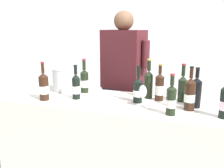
{
  "coord_description": "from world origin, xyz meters",
  "views": [
    {
      "loc": [
        0.6,
        -1.96,
        1.59
      ],
      "look_at": [
        -0.1,
        0.0,
        1.09
      ],
      "focal_mm": 39.78,
      "sensor_mm": 36.0,
      "label": 1
    }
  ],
  "objects_px": {
    "wine_bottle_0": "(149,83)",
    "wine_bottle_9": "(196,92)",
    "wine_bottle_6": "(76,86)",
    "wine_bottle_7": "(171,100)",
    "wine_bottle_8": "(84,81)",
    "wine_bottle_2": "(138,90)",
    "wine_bottle_5": "(44,87)",
    "wine_glass": "(143,93)",
    "wine_bottle_1": "(159,87)",
    "wine_bottle_4": "(190,94)",
    "person_server": "(123,93)",
    "wine_bottle_10": "(182,87)",
    "ice_bucket": "(64,79)"
  },
  "relations": [
    {
      "from": "wine_bottle_2",
      "to": "wine_bottle_5",
      "type": "distance_m",
      "value": 0.82
    },
    {
      "from": "wine_bottle_2",
      "to": "ice_bucket",
      "type": "distance_m",
      "value": 0.81
    },
    {
      "from": "wine_bottle_0",
      "to": "wine_bottle_7",
      "type": "distance_m",
      "value": 0.45
    },
    {
      "from": "wine_bottle_2",
      "to": "wine_bottle_7",
      "type": "relative_size",
      "value": 1.03
    },
    {
      "from": "wine_bottle_4",
      "to": "wine_bottle_7",
      "type": "relative_size",
      "value": 1.11
    },
    {
      "from": "wine_bottle_0",
      "to": "wine_bottle_6",
      "type": "height_order",
      "value": "wine_bottle_0"
    },
    {
      "from": "wine_bottle_5",
      "to": "wine_bottle_7",
      "type": "xyz_separation_m",
      "value": [
        1.1,
        -0.01,
        -0.01
      ]
    },
    {
      "from": "wine_bottle_2",
      "to": "wine_bottle_6",
      "type": "height_order",
      "value": "wine_bottle_2"
    },
    {
      "from": "wine_bottle_5",
      "to": "wine_glass",
      "type": "height_order",
      "value": "wine_bottle_5"
    },
    {
      "from": "wine_bottle_6",
      "to": "wine_bottle_4",
      "type": "bearing_deg",
      "value": 1.37
    },
    {
      "from": "wine_bottle_2",
      "to": "wine_glass",
      "type": "xyz_separation_m",
      "value": [
        0.06,
        -0.1,
        0.01
      ]
    },
    {
      "from": "wine_glass",
      "to": "wine_bottle_10",
      "type": "bearing_deg",
      "value": 41.09
    },
    {
      "from": "wine_bottle_2",
      "to": "wine_bottle_4",
      "type": "xyz_separation_m",
      "value": [
        0.42,
        -0.06,
        0.02
      ]
    },
    {
      "from": "wine_bottle_4",
      "to": "wine_bottle_9",
      "type": "distance_m",
      "value": 0.1
    },
    {
      "from": "wine_bottle_6",
      "to": "wine_bottle_2",
      "type": "bearing_deg",
      "value": 8.61
    },
    {
      "from": "wine_bottle_0",
      "to": "wine_bottle_10",
      "type": "distance_m",
      "value": 0.3
    },
    {
      "from": "wine_bottle_7",
      "to": "wine_bottle_8",
      "type": "height_order",
      "value": "wine_bottle_8"
    },
    {
      "from": "wine_glass",
      "to": "person_server",
      "type": "bearing_deg",
      "value": 118.77
    },
    {
      "from": "wine_bottle_4",
      "to": "wine_bottle_7",
      "type": "bearing_deg",
      "value": -127.86
    },
    {
      "from": "wine_bottle_2",
      "to": "person_server",
      "type": "distance_m",
      "value": 0.69
    },
    {
      "from": "person_server",
      "to": "wine_bottle_10",
      "type": "bearing_deg",
      "value": -32.88
    },
    {
      "from": "wine_bottle_0",
      "to": "wine_bottle_2",
      "type": "xyz_separation_m",
      "value": [
        -0.06,
        -0.16,
        -0.03
      ]
    },
    {
      "from": "wine_bottle_5",
      "to": "wine_glass",
      "type": "bearing_deg",
      "value": 7.06
    },
    {
      "from": "wine_bottle_0",
      "to": "wine_bottle_9",
      "type": "relative_size",
      "value": 1.1
    },
    {
      "from": "wine_bottle_4",
      "to": "person_server",
      "type": "xyz_separation_m",
      "value": [
        -0.74,
        0.64,
        -0.22
      ]
    },
    {
      "from": "wine_bottle_7",
      "to": "ice_bucket",
      "type": "bearing_deg",
      "value": 161.97
    },
    {
      "from": "wine_bottle_2",
      "to": "wine_bottle_4",
      "type": "relative_size",
      "value": 0.92
    },
    {
      "from": "wine_bottle_4",
      "to": "wine_bottle_6",
      "type": "distance_m",
      "value": 0.97
    },
    {
      "from": "wine_bottle_6",
      "to": "person_server",
      "type": "height_order",
      "value": "person_server"
    },
    {
      "from": "wine_bottle_4",
      "to": "wine_bottle_1",
      "type": "bearing_deg",
      "value": 146.16
    },
    {
      "from": "wine_bottle_10",
      "to": "ice_bucket",
      "type": "xyz_separation_m",
      "value": [
        -1.15,
        -0.01,
        -0.01
      ]
    },
    {
      "from": "wine_bottle_1",
      "to": "wine_bottle_2",
      "type": "bearing_deg",
      "value": -144.64
    },
    {
      "from": "wine_glass",
      "to": "ice_bucket",
      "type": "bearing_deg",
      "value": 164.28
    },
    {
      "from": "wine_bottle_7",
      "to": "wine_bottle_10",
      "type": "xyz_separation_m",
      "value": [
        0.05,
        0.37,
        0.01
      ]
    },
    {
      "from": "wine_bottle_6",
      "to": "wine_bottle_9",
      "type": "relative_size",
      "value": 0.95
    },
    {
      "from": "wine_bottle_9",
      "to": "ice_bucket",
      "type": "height_order",
      "value": "wine_bottle_9"
    },
    {
      "from": "wine_bottle_5",
      "to": "wine_bottle_10",
      "type": "height_order",
      "value": "wine_bottle_5"
    },
    {
      "from": "wine_bottle_6",
      "to": "wine_glass",
      "type": "distance_m",
      "value": 0.61
    },
    {
      "from": "wine_bottle_0",
      "to": "wine_bottle_5",
      "type": "bearing_deg",
      "value": -156.42
    },
    {
      "from": "wine_bottle_9",
      "to": "person_server",
      "type": "distance_m",
      "value": 0.98
    },
    {
      "from": "wine_bottle_4",
      "to": "wine_glass",
      "type": "xyz_separation_m",
      "value": [
        -0.36,
        -0.04,
        -0.01
      ]
    },
    {
      "from": "wine_bottle_2",
      "to": "wine_glass",
      "type": "height_order",
      "value": "wine_bottle_2"
    },
    {
      "from": "wine_bottle_8",
      "to": "wine_bottle_10",
      "type": "height_order",
      "value": "wine_bottle_8"
    },
    {
      "from": "wine_bottle_4",
      "to": "wine_bottle_8",
      "type": "xyz_separation_m",
      "value": [
        -1.0,
        0.2,
        -0.01
      ]
    },
    {
      "from": "wine_bottle_4",
      "to": "wine_bottle_10",
      "type": "relative_size",
      "value": 1.04
    },
    {
      "from": "wine_bottle_2",
      "to": "wine_bottle_5",
      "type": "bearing_deg",
      "value": -165.29
    },
    {
      "from": "ice_bucket",
      "to": "wine_bottle_2",
      "type": "bearing_deg",
      "value": -9.94
    },
    {
      "from": "wine_bottle_9",
      "to": "person_server",
      "type": "height_order",
      "value": "person_server"
    },
    {
      "from": "wine_bottle_8",
      "to": "wine_bottle_10",
      "type": "relative_size",
      "value": 1.01
    },
    {
      "from": "wine_bottle_2",
      "to": "wine_bottle_6",
      "type": "bearing_deg",
      "value": -171.39
    }
  ]
}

